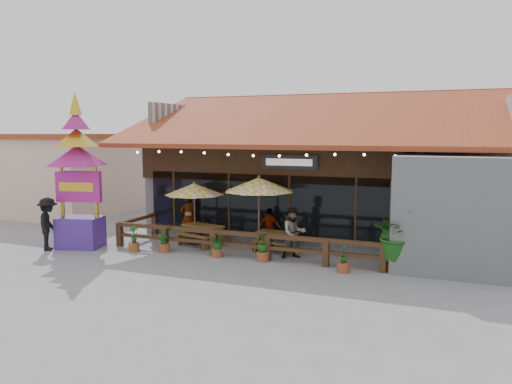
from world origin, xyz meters
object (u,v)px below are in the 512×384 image
at_px(umbrella_left, 194,189).
at_px(umbrella_right, 259,185).
at_px(picnic_table_right, 277,238).
at_px(thai_sign_tower, 77,160).
at_px(tropical_plant, 396,236).
at_px(picnic_table_left, 203,231).
at_px(pedestrian, 48,224).

distance_m(umbrella_left, umbrella_right, 2.71).
relative_size(umbrella_left, picnic_table_right, 1.85).
xyz_separation_m(thai_sign_tower, tropical_plant, (11.37, 0.92, -2.16)).
height_order(umbrella_right, thai_sign_tower, thai_sign_tower).
relative_size(umbrella_left, picnic_table_left, 1.56).
height_order(umbrella_right, tropical_plant, umbrella_right).
xyz_separation_m(picnic_table_left, tropical_plant, (7.28, -1.12, 0.60)).
xyz_separation_m(picnic_table_left, thai_sign_tower, (-4.10, -2.04, 2.77)).
distance_m(thai_sign_tower, pedestrian, 2.57).
xyz_separation_m(umbrella_left, picnic_table_right, (3.36, 0.03, -1.65)).
bearing_deg(pedestrian, picnic_table_right, -102.60).
bearing_deg(picnic_table_left, picnic_table_right, 1.64).
bearing_deg(tropical_plant, pedestrian, -171.86).
bearing_deg(pedestrian, umbrella_left, -90.13).
bearing_deg(thai_sign_tower, umbrella_left, 29.46).
bearing_deg(umbrella_left, tropical_plant, -8.75).
bearing_deg(picnic_table_right, picnic_table_left, -178.36).
bearing_deg(umbrella_right, picnic_table_left, 179.49).
distance_m(picnic_table_right, thai_sign_tower, 7.91).
bearing_deg(umbrella_left, picnic_table_right, 0.54).
relative_size(picnic_table_left, picnic_table_right, 1.19).
xyz_separation_m(picnic_table_right, thai_sign_tower, (-7.08, -2.13, 2.81)).
height_order(thai_sign_tower, pedestrian, thai_sign_tower).
bearing_deg(umbrella_right, umbrella_left, 178.42).
bearing_deg(picnic_table_right, umbrella_left, -179.46).
bearing_deg(picnic_table_left, umbrella_left, 171.93).
xyz_separation_m(tropical_plant, pedestrian, (-12.13, -1.74, -0.15)).
distance_m(picnic_table_right, pedestrian, 8.39).
bearing_deg(picnic_table_left, thai_sign_tower, -153.47).
height_order(umbrella_right, pedestrian, umbrella_right).
height_order(umbrella_left, picnic_table_right, umbrella_left).
distance_m(tropical_plant, pedestrian, 12.26).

